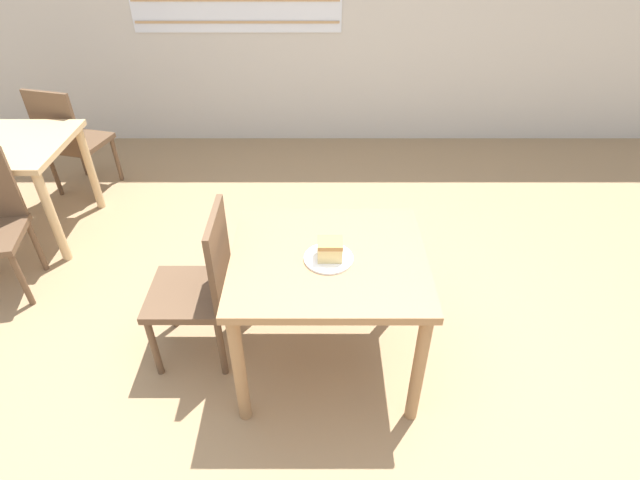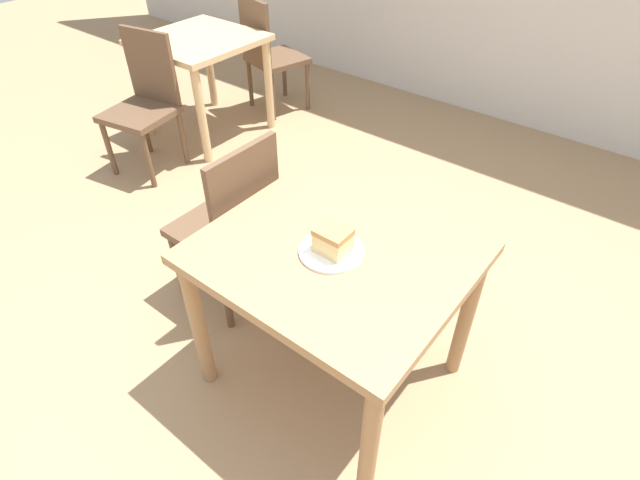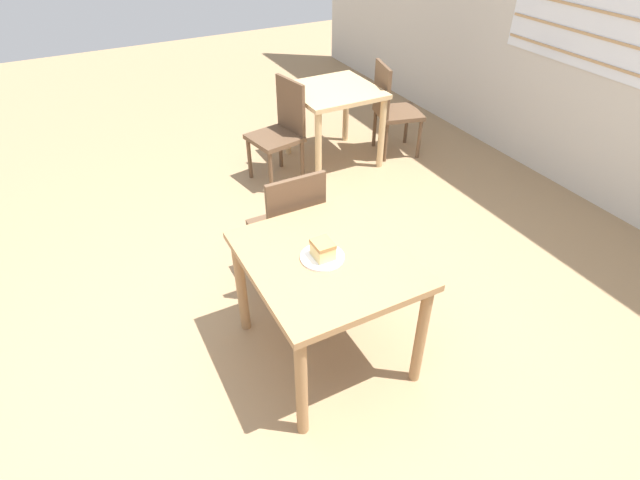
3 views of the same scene
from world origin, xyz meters
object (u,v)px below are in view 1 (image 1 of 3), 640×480
Objects in this scene: chair_near_window at (199,285)px; chair_far_opposite at (68,139)px; plate at (327,258)px; cake_slice at (328,249)px; dining_table_near at (326,274)px; dining_table_far at (10,160)px.

chair_near_window and chair_far_opposite have the same top height.
cake_slice is at bearing 0.10° from plate.
dining_table_near is 0.66m from chair_near_window.
chair_near_window is 3.92× the size of plate.
chair_far_opposite is at bearing 77.79° from dining_table_far.
plate is (2.11, -1.24, 0.14)m from dining_table_far.
cake_slice is (0.01, -0.02, 0.17)m from dining_table_near.
cake_slice is (1.99, -1.81, 0.31)m from chair_far_opposite.
plate is 1.99× the size of cake_slice.
dining_table_near is 2.68m from chair_far_opposite.
plate is at bearing -179.90° from cake_slice.
chair_far_opposite is 3.92× the size of plate.
dining_table_far is at bearing 92.44° from chair_far_opposite.
dining_table_far is 1.86m from chair_near_window.
plate is at bearing -91.12° from dining_table_near.
dining_table_near is 1.19× the size of dining_table_far.
chair_far_opposite reaches higher than dining_table_far.
dining_table_near is 0.12m from plate.
chair_far_opposite is at bearing -141.82° from chair_near_window.
cake_slice is (2.11, -1.24, 0.19)m from dining_table_far.
cake_slice reaches higher than dining_table_far.
plate is at bearing 152.25° from chair_far_opposite.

